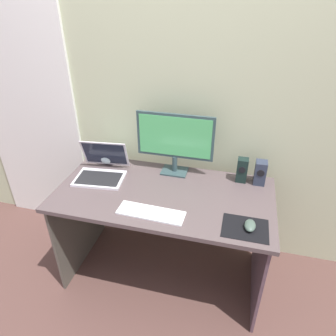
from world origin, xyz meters
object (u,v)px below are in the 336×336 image
fishbowl (108,154)px  keyboard_external (151,213)px  monitor (175,140)px  speaker_right (260,173)px  mouse (250,225)px  speaker_near_monitor (242,170)px  laptop (101,170)px

fishbowl → keyboard_external: bearing=-45.6°
monitor → keyboard_external: monitor is taller
speaker_right → mouse: speaker_right is taller
speaker_near_monitor → monitor: bearing=-180.0°
monitor → speaker_right: bearing=-0.0°
laptop → keyboard_external: laptop is taller
speaker_right → mouse: (-0.05, -0.47, -0.06)m
speaker_near_monitor → laptop: laptop is taller
laptop → fishbowl: 0.18m
speaker_right → fishbowl: speaker_right is taller
laptop → monitor: bearing=20.1°
laptop → speaker_right: bearing=9.4°
speaker_right → laptop: size_ratio=0.46×
laptop → fishbowl: size_ratio=2.35×
laptop → keyboard_external: 0.55m
fishbowl → speaker_near_monitor: bearing=-0.4°
speaker_near_monitor → keyboard_external: speaker_near_monitor is taller
monitor → mouse: (0.53, -0.47, -0.23)m
monitor → fishbowl: 0.54m
speaker_near_monitor → keyboard_external: (-0.49, -0.48, -0.08)m
speaker_right → speaker_near_monitor: bearing=180.0°
monitor → laptop: monitor is taller
mouse → laptop: bearing=164.7°
monitor → mouse: size_ratio=5.26×
laptop → fishbowl: (-0.03, 0.18, 0.03)m
monitor → keyboard_external: (-0.03, -0.48, -0.24)m
monitor → fishbowl: bearing=179.3°
monitor → fishbowl: (-0.51, 0.01, -0.18)m
speaker_right → keyboard_external: size_ratio=0.41×
speaker_near_monitor → fishbowl: size_ratio=1.11×
speaker_right → laptop: (-1.06, -0.17, -0.04)m
keyboard_external → speaker_near_monitor: bearing=47.0°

